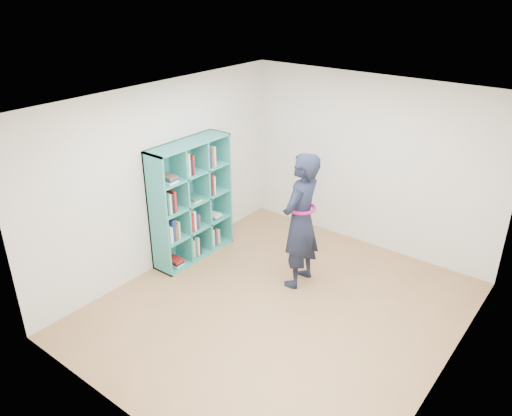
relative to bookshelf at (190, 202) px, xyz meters
The scene contains 9 objects.
floor 2.04m from the bookshelf, ahead, with size 4.50×4.50×0.00m, color #9B6B46.
ceiling 2.55m from the bookshelf, ahead, with size 4.50×4.50×0.00m, color white.
wall_left 0.58m from the bookshelf, 118.42° to the right, with size 0.02×4.50×2.60m, color silver.
wall_right 3.87m from the bookshelf, ahead, with size 0.02×4.50×2.60m, color silver.
wall_back 2.69m from the bookshelf, 46.57° to the left, with size 4.00×0.02×2.60m, color silver.
wall_front 3.19m from the bookshelf, 54.62° to the right, with size 4.00×0.02×2.60m, color silver.
bookshelf is the anchor object (origin of this frame).
person 1.71m from the bookshelf, 11.53° to the left, with size 0.49×0.71×1.86m.
smartphone 1.60m from the bookshelf, 15.40° to the left, with size 0.02×0.09×0.13m.
Camera 1 is at (2.93, -4.26, 3.83)m, focal length 35.00 mm.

